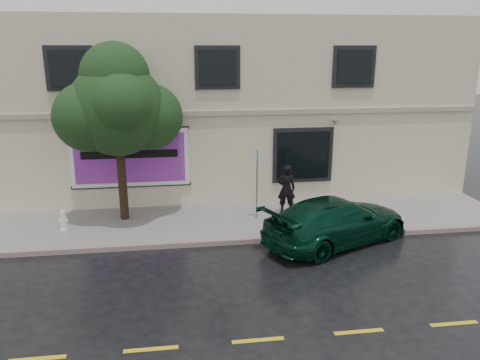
{
  "coord_description": "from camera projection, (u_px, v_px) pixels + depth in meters",
  "views": [
    {
      "loc": [
        -1.54,
        -11.82,
        5.89
      ],
      "look_at": [
        0.41,
        2.2,
        1.86
      ],
      "focal_mm": 35.0,
      "sensor_mm": 36.0,
      "label": 1
    }
  ],
  "objects": [
    {
      "name": "street_tree",
      "position": [
        117.0,
        109.0,
        15.21
      ],
      "size": [
        3.1,
        3.1,
        5.36
      ],
      "color": "#322216",
      "rests_on": "sidewalk"
    },
    {
      "name": "road_marking",
      "position": [
        258.0,
        340.0,
        9.74
      ],
      "size": [
        19.0,
        0.12,
        0.01
      ],
      "primitive_type": "cube",
      "color": "gold",
      "rests_on": "ground"
    },
    {
      "name": "pedestrian",
      "position": [
        286.0,
        189.0,
        16.58
      ],
      "size": [
        0.67,
        0.46,
        1.78
      ],
      "primitive_type": "imported",
      "rotation": [
        0.0,
        0.0,
        3.08
      ],
      "color": "black",
      "rests_on": "sidewalk"
    },
    {
      "name": "umbrella",
      "position": [
        287.0,
        154.0,
        16.23
      ],
      "size": [
        1.16,
        1.16,
        0.78
      ],
      "primitive_type": "imported",
      "rotation": [
        0.0,
        0.0,
        0.12
      ],
      "color": "black",
      "rests_on": "pedestrian"
    },
    {
      "name": "sign_pole",
      "position": [
        257.0,
        178.0,
        15.83
      ],
      "size": [
        0.3,
        0.07,
        2.44
      ],
      "rotation": [
        0.0,
        0.0,
        0.16
      ],
      "color": "gray",
      "rests_on": "sidewalk"
    },
    {
      "name": "sidewalk",
      "position": [
        224.0,
        222.0,
        16.15
      ],
      "size": [
        20.0,
        3.5,
        0.15
      ],
      "primitive_type": "cube",
      "color": "gray",
      "rests_on": "ground"
    },
    {
      "name": "ground",
      "position": [
        236.0,
        266.0,
        13.08
      ],
      "size": [
        90.0,
        90.0,
        0.0
      ],
      "primitive_type": "plane",
      "color": "black",
      "rests_on": "ground"
    },
    {
      "name": "building",
      "position": [
        210.0,
        103.0,
        20.69
      ],
      "size": [
        20.0,
        8.12,
        7.0
      ],
      "color": "beige",
      "rests_on": "ground"
    },
    {
      "name": "curb",
      "position": [
        230.0,
        242.0,
        14.49
      ],
      "size": [
        20.0,
        0.18,
        0.16
      ],
      "primitive_type": "cube",
      "color": "gray",
      "rests_on": "ground"
    },
    {
      "name": "fire_hydrant",
      "position": [
        64.0,
        221.0,
        15.11
      ],
      "size": [
        0.29,
        0.27,
        0.7
      ],
      "rotation": [
        0.0,
        0.0,
        0.06
      ],
      "color": "white",
      "rests_on": "sidewalk"
    },
    {
      "name": "billboard",
      "position": [
        130.0,
        158.0,
        16.78
      ],
      "size": [
        4.3,
        0.16,
        2.2
      ],
      "color": "white",
      "rests_on": "ground"
    },
    {
      "name": "car",
      "position": [
        337.0,
        221.0,
        14.46
      ],
      "size": [
        5.39,
        4.05,
        1.44
      ],
      "primitive_type": "imported",
      "rotation": [
        0.0,
        0.0,
        2.0
      ],
      "color": "#083122",
      "rests_on": "ground"
    }
  ]
}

